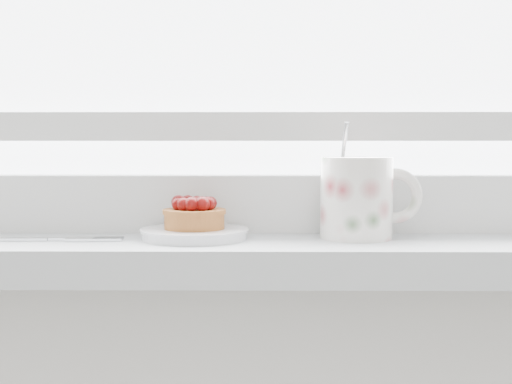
{
  "coord_description": "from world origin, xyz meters",
  "views": [
    {
      "loc": [
        0.04,
        1.08,
        1.05
      ],
      "look_at": [
        0.03,
        1.88,
        1.0
      ],
      "focal_mm": 50.0,
      "sensor_mm": 36.0,
      "label": 1
    }
  ],
  "objects_px": {
    "saucer": "(194,234)",
    "fork": "(33,239)",
    "floral_mug": "(359,196)",
    "raspberry_tart": "(194,214)"
  },
  "relations": [
    {
      "from": "raspberry_tart",
      "to": "floral_mug",
      "type": "height_order",
      "value": "floral_mug"
    },
    {
      "from": "saucer",
      "to": "floral_mug",
      "type": "xyz_separation_m",
      "value": [
        0.19,
        0.01,
        0.04
      ]
    },
    {
      "from": "raspberry_tart",
      "to": "floral_mug",
      "type": "distance_m",
      "value": 0.19
    },
    {
      "from": "fork",
      "to": "raspberry_tart",
      "type": "bearing_deg",
      "value": 5.14
    },
    {
      "from": "raspberry_tart",
      "to": "floral_mug",
      "type": "relative_size",
      "value": 0.54
    },
    {
      "from": "saucer",
      "to": "fork",
      "type": "height_order",
      "value": "saucer"
    },
    {
      "from": "saucer",
      "to": "floral_mug",
      "type": "height_order",
      "value": "floral_mug"
    },
    {
      "from": "saucer",
      "to": "raspberry_tart",
      "type": "distance_m",
      "value": 0.02
    },
    {
      "from": "raspberry_tart",
      "to": "fork",
      "type": "height_order",
      "value": "raspberry_tart"
    },
    {
      "from": "raspberry_tart",
      "to": "fork",
      "type": "relative_size",
      "value": 0.36
    }
  ]
}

